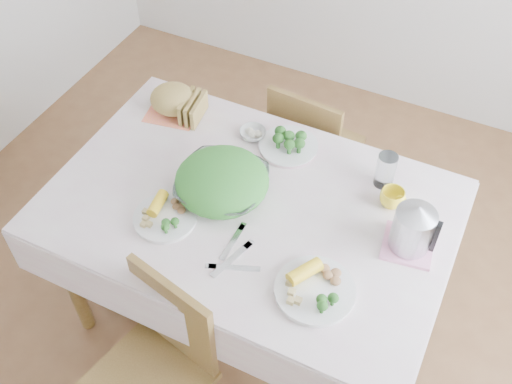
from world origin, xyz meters
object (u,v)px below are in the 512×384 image
at_px(electric_kettle, 414,225).
at_px(dinner_plate_left, 165,218).
at_px(dining_table, 250,264).
at_px(salad_bowl, 222,185).
at_px(yellow_mug, 392,198).
at_px(chair_far, 317,139).
at_px(dinner_plate_right, 315,291).
at_px(chair_near, 145,375).

bearing_deg(electric_kettle, dinner_plate_left, -153.52).
xyz_separation_m(dining_table, salad_bowl, (-0.12, 0.01, 0.43)).
xyz_separation_m(salad_bowl, yellow_mug, (0.59, 0.22, -0.00)).
distance_m(dinner_plate_left, yellow_mug, 0.84).
relative_size(chair_far, electric_kettle, 4.19).
bearing_deg(dining_table, electric_kettle, 6.71).
height_order(dinner_plate_left, dinner_plate_right, dinner_plate_right).
relative_size(chair_near, dinner_plate_right, 3.11).
distance_m(salad_bowl, dinner_plate_right, 0.55).
bearing_deg(dinner_plate_right, salad_bowl, 151.90).
bearing_deg(chair_near, electric_kettle, 59.28).
bearing_deg(salad_bowl, chair_near, -87.74).
bearing_deg(chair_far, yellow_mug, 137.60).
relative_size(dining_table, chair_far, 1.69).
height_order(chair_far, dinner_plate_left, chair_far).
xyz_separation_m(dinner_plate_right, electric_kettle, (0.22, 0.32, 0.11)).
distance_m(dining_table, dinner_plate_right, 0.60).
xyz_separation_m(chair_near, electric_kettle, (0.68, 0.71, 0.42)).
height_order(dinner_plate_left, electric_kettle, electric_kettle).
height_order(salad_bowl, electric_kettle, electric_kettle).
bearing_deg(chair_far, dinner_plate_right, 115.03).
distance_m(chair_near, salad_bowl, 0.74).
relative_size(dining_table, dinner_plate_right, 5.16).
xyz_separation_m(dinner_plate_left, yellow_mug, (0.72, 0.43, 0.03)).
xyz_separation_m(dining_table, chair_near, (-0.09, -0.64, 0.09)).
height_order(chair_near, electric_kettle, electric_kettle).
relative_size(dining_table, dinner_plate_left, 5.96).
bearing_deg(electric_kettle, dinner_plate_right, -116.29).
bearing_deg(chair_far, salad_bowl, 86.04).
bearing_deg(yellow_mug, dining_table, -154.23).
relative_size(dinner_plate_left, electric_kettle, 1.18).
distance_m(dining_table, yellow_mug, 0.68).
bearing_deg(chair_near, dinner_plate_left, 121.74).
bearing_deg(yellow_mug, dinner_plate_left, -149.02).
bearing_deg(chair_far, electric_kettle, 135.78).
distance_m(dinner_plate_right, yellow_mug, 0.49).
xyz_separation_m(dining_table, electric_kettle, (0.59, 0.07, 0.51)).
relative_size(salad_bowl, electric_kettle, 1.68).
bearing_deg(salad_bowl, yellow_mug, 20.54).
relative_size(salad_bowl, dinner_plate_right, 1.23).
bearing_deg(dinner_plate_left, dinner_plate_right, -4.64).
xyz_separation_m(chair_far, yellow_mug, (0.48, -0.52, 0.33)).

